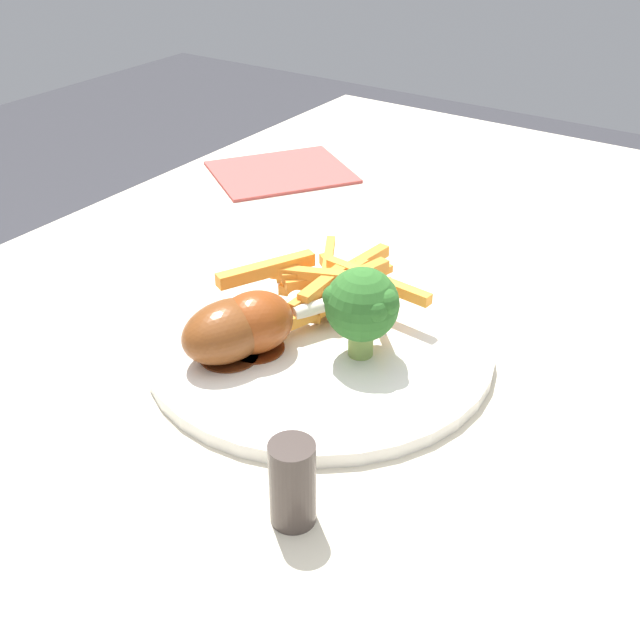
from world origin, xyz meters
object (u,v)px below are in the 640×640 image
chicken_drumstick_near (231,330)px  pepper_shaker (293,483)px  dining_table (314,410)px  dinner_plate (320,346)px  chicken_drumstick_far (259,322)px  broccoli_floret_front (363,305)px  carrot_fries_pile (331,282)px

chicken_drumstick_near → pepper_shaker: same height
dining_table → pepper_shaker: (0.20, 0.13, 0.13)m
dining_table → dinner_plate: (0.04, 0.03, 0.11)m
dining_table → pepper_shaker: size_ratio=20.67×
dinner_plate → chicken_drumstick_near: 0.08m
chicken_drumstick_far → pepper_shaker: (0.13, 0.13, -0.01)m
dinner_plate → chicken_drumstick_far: 0.06m
broccoli_floret_front → chicken_drumstick_far: broccoli_floret_front is taller
carrot_fries_pile → broccoli_floret_front: bearing=49.6°
carrot_fries_pile → chicken_drumstick_far: bearing=-4.2°
broccoli_floret_front → pepper_shaker: 0.18m
chicken_drumstick_far → chicken_drumstick_near: bearing=-28.8°
dining_table → carrot_fries_pile: (-0.02, 0.00, 0.13)m
dining_table → carrot_fries_pile: size_ratio=7.19×
chicken_drumstick_near → pepper_shaker: size_ratio=2.11×
chicken_drumstick_near → chicken_drumstick_far: 0.03m
broccoli_floret_front → carrot_fries_pile: size_ratio=0.44×
pepper_shaker → dinner_plate: bearing=-151.0°
carrot_fries_pile → chicken_drumstick_far: 0.10m
dinner_plate → chicken_drumstick_far: (0.04, -0.04, 0.03)m
broccoli_floret_front → chicken_drumstick_near: size_ratio=0.60×
dining_table → chicken_drumstick_far: bearing=-2.9°
dining_table → chicken_drumstick_far: size_ratio=10.89×
dining_table → broccoli_floret_front: broccoli_floret_front is taller
dining_table → pepper_shaker: 0.27m
dinner_plate → pepper_shaker: bearing=29.0°
dining_table → broccoli_floret_front: bearing=64.5°
dinner_plate → carrot_fries_pile: carrot_fries_pile is taller
dinner_plate → broccoli_floret_front: bearing=91.9°
chicken_drumstick_far → carrot_fries_pile: bearing=175.8°
dining_table → chicken_drumstick_near: (0.09, -0.02, 0.14)m
broccoli_floret_front → carrot_fries_pile: (-0.06, -0.07, -0.03)m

